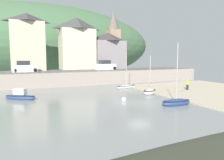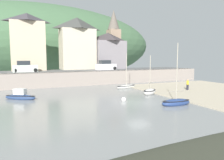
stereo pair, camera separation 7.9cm
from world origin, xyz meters
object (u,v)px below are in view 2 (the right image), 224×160
waterfront_building_right (108,50)px  sailboat_tall_mast (20,96)px  waterfront_building_left (28,42)px  mooring_buoy (124,100)px  dinghy_open_wooden (126,86)px  parked_car_near_slipway (25,67)px  waterfront_building_centre (77,43)px  parked_car_by_wall (106,66)px  person_on_slipway (188,84)px  church_with_spire (114,38)px  rowboat_small_beached (150,92)px  sailboat_white_hull (176,102)px

waterfront_building_right → sailboat_tall_mast: (-19.08, -17.70, -6.13)m
waterfront_building_left → mooring_buoy: size_ratio=19.57×
waterfront_building_right → dinghy_open_wooden: size_ratio=1.40×
sailboat_tall_mast → parked_car_near_slipway: (1.19, 13.20, 2.86)m
waterfront_building_right → mooring_buoy: bearing=-109.3°
waterfront_building_centre → parked_car_by_wall: bearing=-44.2°
waterfront_building_left → sailboat_tall_mast: size_ratio=2.86×
parked_car_near_slipway → person_on_slipway: bearing=-39.0°
church_with_spire → mooring_buoy: bearing=-112.6°
rowboat_small_beached → sailboat_white_hull: size_ratio=0.81×
rowboat_small_beached → mooring_buoy: bearing=168.7°
parked_car_near_slipway → sailboat_white_hull: bearing=-61.7°
church_with_spire → sailboat_white_hull: 34.02m
sailboat_white_hull → parked_car_by_wall: bearing=87.6°
parked_car_by_wall → parked_car_near_slipway: bearing=175.2°
parked_car_by_wall → waterfront_building_right: bearing=56.4°
parked_car_near_slipway → parked_car_by_wall: same height
waterfront_building_left → parked_car_by_wall: 15.92m
church_with_spire → sailboat_tall_mast: church_with_spire is taller
church_with_spire → mooring_buoy: (-11.57, -27.78, -9.47)m
dinghy_open_wooden → mooring_buoy: (-5.23, -9.12, -0.07)m
sailboat_tall_mast → parked_car_near_slipway: parked_car_near_slipway is taller
sailboat_white_hull → mooring_buoy: bearing=137.1°
sailboat_tall_mast → rowboat_small_beached: bearing=25.1°
church_with_spire → parked_car_by_wall: 12.10m
waterfront_building_left → waterfront_building_centre: 9.88m
sailboat_white_hull → dinghy_open_wooden: 13.23m
sailboat_tall_mast → parked_car_near_slipway: 13.56m
waterfront_building_right → parked_car_by_wall: (-2.48, -4.50, -3.27)m
church_with_spire → rowboat_small_beached: church_with_spire is taller
parked_car_by_wall → person_on_slipway: parked_car_by_wall is taller
waterfront_building_centre → dinghy_open_wooden: size_ratio=1.90×
church_with_spire → parked_car_by_wall: bearing=-124.0°
parked_car_near_slipway → person_on_slipway: size_ratio=2.57×
parked_car_near_slipway → mooring_buoy: bearing=-65.6°
sailboat_tall_mast → parked_car_near_slipway: size_ratio=0.92×
sailboat_white_hull → person_on_slipway: 10.72m
waterfront_building_right → rowboat_small_beached: bearing=-97.5°
waterfront_building_centre → dinghy_open_wooden: 17.04m
dinghy_open_wooden → mooring_buoy: bearing=-135.8°
parked_car_near_slipway → sailboat_tall_mast: bearing=-97.1°
waterfront_building_right → dinghy_open_wooden: bearing=-101.9°
waterfront_building_left → person_on_slipway: waterfront_building_left is taller
sailboat_tall_mast → dinghy_open_wooden: size_ratio=0.67×
person_on_slipway → waterfront_building_right: bearing=100.6°
church_with_spire → sailboat_white_hull: bearing=-103.2°
person_on_slipway → church_with_spire: bearing=91.6°
sailboat_tall_mast → mooring_buoy: sailboat_tall_mast is taller
rowboat_small_beached → sailboat_tall_mast: size_ratio=1.41×
dinghy_open_wooden → parked_car_near_slipway: bearing=129.6°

